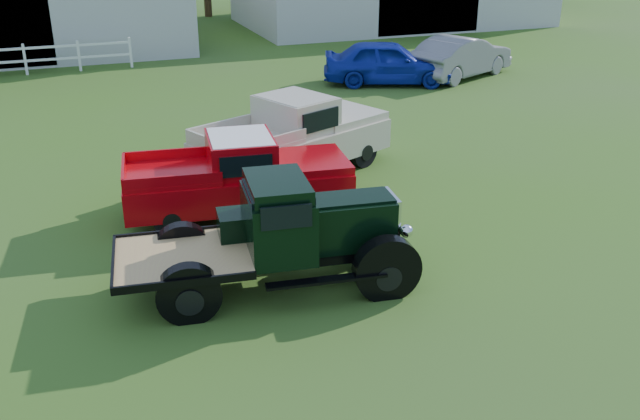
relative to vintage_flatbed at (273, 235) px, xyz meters
name	(u,v)px	position (x,y,z in m)	size (l,w,h in m)	color
ground	(333,294)	(0.87, -0.61, -0.99)	(120.00, 120.00, 0.00)	#366914
vintage_flatbed	(273,235)	(0.00, 0.00, 0.00)	(5.02, 1.99, 1.99)	black
red_pickup	(237,176)	(0.21, 3.25, -0.11)	(4.87, 1.87, 1.78)	#BA050C
white_pickup	(293,137)	(2.11, 5.25, -0.05)	(5.16, 2.00, 1.89)	#BFB59B
misc_car_blue	(388,62)	(8.41, 13.12, -0.19)	(1.89, 4.70, 1.60)	#132499
misc_car_grey	(461,57)	(11.48, 13.14, -0.21)	(1.66, 4.76, 1.57)	slate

